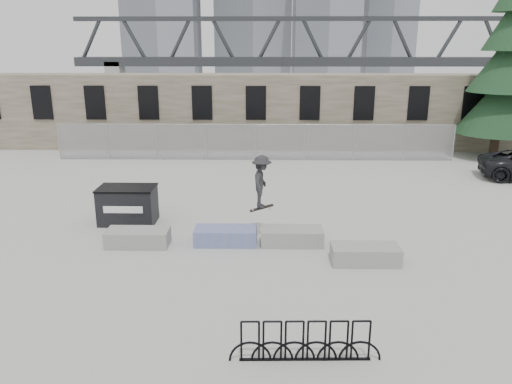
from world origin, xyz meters
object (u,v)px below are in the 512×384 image
planter_far_left (138,237)px  planter_center_right (292,236)px  spruce_tree (504,73)px  planter_center_left (226,235)px  dumpster (128,205)px  planter_offset (365,254)px  skateboarder (262,182)px  bike_rack (305,341)px

planter_far_left → planter_center_right: 4.96m
planter_far_left → spruce_tree: bearing=38.0°
planter_center_left → dumpster: size_ratio=0.98×
planter_center_right → dumpster: 6.16m
planter_center_left → planter_offset: (4.25, -1.41, 0.00)m
planter_center_left → planter_center_right: 2.15m
planter_offset → skateboarder: 4.02m
planter_center_left → spruce_tree: size_ratio=0.17×
dumpster → spruce_tree: (18.11, 11.31, 4.07)m
dumpster → skateboarder: size_ratio=1.08×
planter_offset → skateboarder: (-3.09, 1.96, 1.66)m
planter_center_left → planter_offset: bearing=-18.4°
planter_center_left → spruce_tree: bearing=42.6°
skateboarder → planter_center_right: bearing=-112.9°
bike_rack → dumpster: bearing=125.3°
planter_far_left → bike_rack: bike_rack is taller
planter_center_right → skateboarder: size_ratio=1.06×
planter_center_right → dumpster: size_ratio=0.98×
planter_center_left → bike_rack: bearing=-71.4°
planter_far_left → skateboarder: 4.37m
bike_rack → planter_center_right: bearing=89.6°
planter_center_right → bike_rack: 6.23m
planter_far_left → planter_center_left: 2.82m
dumpster → spruce_tree: spruce_tree is taller
bike_rack → spruce_tree: (12.33, 19.49, 4.30)m
planter_center_right → spruce_tree: size_ratio=0.17×
planter_center_right → spruce_tree: bearing=47.2°
planter_far_left → bike_rack: size_ratio=0.64×
planter_center_left → bike_rack: 6.58m
dumpster → bike_rack: (5.78, -8.18, -0.24)m
dumpster → skateboarder: bearing=-15.8°
bike_rack → skateboarder: skateboarder is taller
planter_offset → spruce_tree: bearing=55.3°
planter_center_left → bike_rack: (2.10, -6.23, 0.15)m
spruce_tree → planter_center_left: bearing=-137.4°
planter_far_left → planter_offset: (7.06, -1.21, 0.00)m
bike_rack → spruce_tree: 23.46m
planter_far_left → planter_center_right: (4.96, 0.20, 0.00)m
planter_center_right → skateboarder: skateboarder is taller
planter_center_right → planter_offset: 2.53m
planter_center_right → dumpster: dumpster is taller
spruce_tree → bike_rack: bearing=-122.3°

